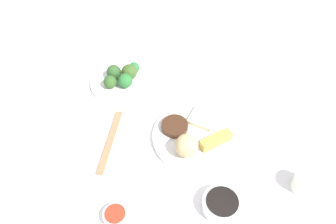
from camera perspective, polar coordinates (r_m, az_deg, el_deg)
tabletop at (r=1.05m, az=1.88°, el=-4.95°), size 2.20×2.20×0.02m
main_plate at (r=1.04m, az=4.57°, el=-4.28°), size 0.26×0.26×0.02m
rice_scoop at (r=0.97m, az=3.19°, el=-5.78°), size 0.07×0.07×0.07m
spring_roll at (r=1.01m, az=8.22°, el=-4.82°), size 0.10×0.08×0.03m
crab_rangoon_wonton at (r=1.07m, az=5.99°, el=-1.10°), size 0.08×0.08×0.02m
stir_fry_heap at (r=1.04m, az=1.16°, el=-2.45°), size 0.08×0.08×0.02m
broccoli_plate at (r=1.21m, az=-7.65°, el=5.34°), size 0.24×0.24×0.01m
broccoli_floret_0 at (r=1.20m, az=-9.30°, el=6.80°), size 0.05×0.05×0.05m
broccoli_floret_1 at (r=1.19m, az=-6.68°, el=6.85°), size 0.06×0.06×0.06m
broccoli_floret_2 at (r=1.16m, az=-7.36°, el=5.37°), size 0.05×0.05×0.05m
broccoli_floret_3 at (r=1.17m, az=-9.90°, el=5.13°), size 0.05×0.05×0.05m
broccoli_floret_4 at (r=1.22m, az=-5.88°, el=7.57°), size 0.04×0.04×0.04m
soy_sauce_bowl at (r=0.92m, az=9.20°, el=-15.42°), size 0.10×0.10×0.04m
soy_sauce_bowl_liquid at (r=0.91m, az=9.36°, el=-14.90°), size 0.09×0.09×0.00m
sauce_ramekin_sweet_and_sour at (r=0.92m, az=-8.97°, el=-17.21°), size 0.07×0.07×0.03m
sauce_ramekin_sweet_and_sour_liquid at (r=0.90m, az=-9.09°, el=-16.85°), size 0.05×0.05×0.00m
teacup at (r=1.00m, az=22.42°, el=-11.13°), size 0.06×0.06×0.06m
chopsticks_pair at (r=1.05m, az=-9.90°, el=-4.94°), size 0.23×0.10×0.01m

